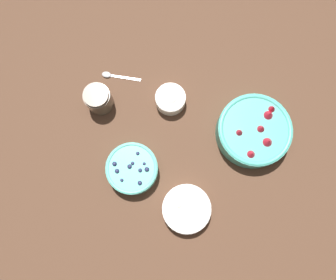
% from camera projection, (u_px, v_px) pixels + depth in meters
% --- Properties ---
extents(ground_plane, '(4.00, 4.00, 0.00)m').
position_uv_depth(ground_plane, '(174.00, 137.00, 1.11)').
color(ground_plane, '#4C3323').
extents(bowl_strawberries, '(0.24, 0.24, 0.09)m').
position_uv_depth(bowl_strawberries, '(254.00, 131.00, 1.07)').
color(bowl_strawberries, '#47AD9E').
rests_on(bowl_strawberries, ground_plane).
extents(bowl_blueberries, '(0.17, 0.17, 0.06)m').
position_uv_depth(bowl_blueberries, '(132.00, 169.00, 1.05)').
color(bowl_blueberries, '#56B7A8').
rests_on(bowl_blueberries, ground_plane).
extents(bowl_bananas, '(0.15, 0.15, 0.05)m').
position_uv_depth(bowl_bananas, '(187.00, 209.00, 1.03)').
color(bowl_bananas, white).
rests_on(bowl_bananas, ground_plane).
extents(bowl_cream, '(0.10, 0.10, 0.06)m').
position_uv_depth(bowl_cream, '(170.00, 99.00, 1.10)').
color(bowl_cream, white).
rests_on(bowl_cream, ground_plane).
extents(jar_chocolate, '(0.09, 0.09, 0.09)m').
position_uv_depth(jar_chocolate, '(99.00, 99.00, 1.09)').
color(jar_chocolate, brown).
rests_on(jar_chocolate, ground_plane).
extents(spoon, '(0.14, 0.05, 0.01)m').
position_uv_depth(spoon, '(114.00, 76.00, 1.15)').
color(spoon, '#B2B2B7').
rests_on(spoon, ground_plane).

